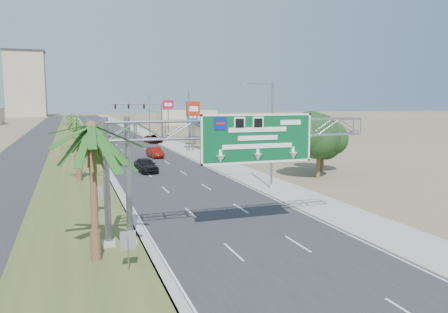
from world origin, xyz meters
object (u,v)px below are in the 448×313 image
at_px(pole_sign_blue, 192,117).
at_px(car_far, 106,139).
at_px(sign_gantry, 231,138).
at_px(car_left_lane, 146,165).
at_px(pole_sign_red_near, 193,112).
at_px(store_building, 241,133).
at_px(palm_near, 91,128).
at_px(signal_mast, 152,119).
at_px(car_mid_lane, 155,152).
at_px(car_right_lane, 153,139).
at_px(pole_sign_red_far, 168,108).

bearing_deg(pole_sign_blue, car_far, 140.58).
xyz_separation_m(sign_gantry, pole_sign_blue, (12.29, 53.63, -0.66)).
bearing_deg(car_left_lane, pole_sign_red_near, 53.69).
height_order(sign_gantry, car_far, sign_gantry).
bearing_deg(store_building, palm_near, -118.28).
bearing_deg(sign_gantry, store_building, 67.64).
height_order(palm_near, pole_sign_blue, palm_near).
height_order(signal_mast, car_mid_lane, signal_mast).
xyz_separation_m(car_right_lane, pole_sign_red_far, (3.50, 1.83, 6.08)).
xyz_separation_m(sign_gantry, pole_sign_red_near, (10.28, 45.73, 0.51)).
relative_size(pole_sign_red_near, pole_sign_blue, 1.14).
bearing_deg(pole_sign_blue, pole_sign_red_near, -104.26).
relative_size(sign_gantry, palm_near, 2.01).
bearing_deg(car_far, pole_sign_red_far, -9.07).
distance_m(sign_gantry, pole_sign_red_far, 64.92).
relative_size(palm_near, pole_sign_red_far, 0.96).
xyz_separation_m(car_left_lane, pole_sign_red_near, (11.22, 19.75, 5.73)).
distance_m(signal_mast, car_far, 10.25).
bearing_deg(store_building, pole_sign_red_far, 148.22).
relative_size(store_building, car_right_lane, 3.14).
xyz_separation_m(pole_sign_red_near, pole_sign_blue, (2.01, 7.90, -1.17)).
bearing_deg(signal_mast, car_far, 157.03).
distance_m(sign_gantry, car_right_lane, 62.86).
height_order(signal_mast, car_right_lane, signal_mast).
bearing_deg(pole_sign_red_near, pole_sign_red_far, 90.69).
height_order(signal_mast, car_far, signal_mast).
relative_size(car_left_lane, car_mid_lane, 1.07).
relative_size(car_left_lane, car_right_lane, 0.86).
xyz_separation_m(signal_mast, car_left_lane, (-7.17, -36.07, -4.01)).
height_order(car_right_lane, pole_sign_red_far, pole_sign_red_far).
relative_size(car_mid_lane, car_far, 0.98).
bearing_deg(palm_near, car_far, 85.14).
height_order(sign_gantry, pole_sign_red_far, pole_sign_red_far).
bearing_deg(sign_gantry, car_mid_lane, 86.25).
bearing_deg(pole_sign_red_far, car_right_lane, -152.36).
bearing_deg(car_right_lane, palm_near, -109.23).
distance_m(car_left_lane, car_mid_lane, 13.60).
distance_m(store_building, car_left_lane, 38.51).
bearing_deg(pole_sign_blue, palm_near, -110.19).
distance_m(pole_sign_red_near, pole_sign_blue, 8.24).
distance_m(pole_sign_red_near, pole_sign_red_far, 18.40).
xyz_separation_m(car_mid_lane, car_right_lane, (4.00, 23.17, 0.04)).
relative_size(palm_near, car_right_lane, 1.46).
xyz_separation_m(palm_near, pole_sign_blue, (20.43, 55.56, -1.53)).
bearing_deg(sign_gantry, car_right_lane, 83.99).
height_order(store_building, pole_sign_red_far, pole_sign_red_far).
relative_size(palm_near, pole_sign_blue, 1.13).
distance_m(car_mid_lane, car_far, 27.04).
bearing_deg(sign_gantry, car_far, 92.08).
relative_size(signal_mast, car_far, 2.19).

